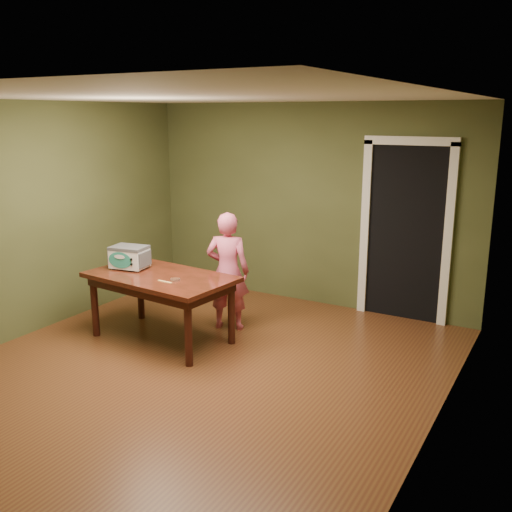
{
  "coord_description": "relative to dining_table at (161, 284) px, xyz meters",
  "views": [
    {
      "loc": [
        3.07,
        -4.21,
        2.45
      ],
      "look_at": [
        0.08,
        1.0,
        0.95
      ],
      "focal_mm": 40.0,
      "sensor_mm": 36.0,
      "label": 1
    }
  ],
  "objects": [
    {
      "name": "room_shell",
      "position": [
        0.8,
        -0.45,
        1.06
      ],
      "size": [
        4.52,
        5.02,
        2.61
      ],
      "color": "#4A522B",
      "rests_on": "ground"
    },
    {
      "name": "dining_table",
      "position": [
        0.0,
        0.0,
        0.0
      ],
      "size": [
        1.68,
        1.04,
        0.75
      ],
      "rotation": [
        0.0,
        0.0,
        -0.09
      ],
      "color": "black",
      "rests_on": "floor"
    },
    {
      "name": "doorway",
      "position": [
        2.1,
        2.34,
        0.41
      ],
      "size": [
        1.1,
        0.66,
        2.25
      ],
      "color": "black",
      "rests_on": "ground"
    },
    {
      "name": "baking_pan",
      "position": [
        0.28,
        -0.1,
        0.11
      ],
      "size": [
        0.1,
        0.1,
        0.02
      ],
      "color": "silver",
      "rests_on": "dining_table"
    },
    {
      "name": "toy_oven",
      "position": [
        -0.47,
        0.04,
        0.24
      ],
      "size": [
        0.45,
        0.34,
        0.26
      ],
      "rotation": [
        0.0,
        0.0,
        0.16
      ],
      "color": "#4C4F54",
      "rests_on": "dining_table"
    },
    {
      "name": "floor",
      "position": [
        0.8,
        -0.45,
        -0.65
      ],
      "size": [
        5.0,
        5.0,
        0.0
      ],
      "primitive_type": "plane",
      "color": "brown",
      "rests_on": "ground"
    },
    {
      "name": "spatula",
      "position": [
        0.22,
        -0.19,
        0.1
      ],
      "size": [
        0.18,
        0.04,
        0.01
      ],
      "primitive_type": "cube",
      "rotation": [
        0.0,
        0.0,
        -0.06
      ],
      "color": "#F9C66C",
      "rests_on": "dining_table"
    },
    {
      "name": "child",
      "position": [
        0.44,
        0.67,
        0.04
      ],
      "size": [
        0.58,
        0.47,
        1.38
      ],
      "primitive_type": "imported",
      "rotation": [
        0.0,
        0.0,
        3.46
      ],
      "color": "#E15C7F",
      "rests_on": "floor"
    }
  ]
}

